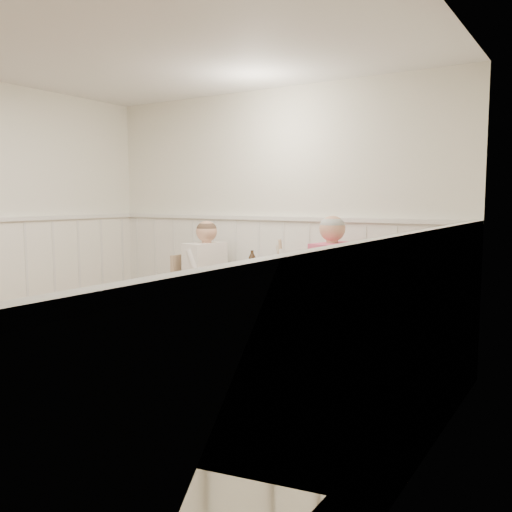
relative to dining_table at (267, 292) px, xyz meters
The scene contains 16 objects.
ground_plane 1.96m from the dining_table, 95.88° to the right, with size 4.50×4.50×0.00m, color #4A311E.
room_shell 2.05m from the dining_table, 95.88° to the right, with size 4.04×4.54×2.60m.
wainscot 1.17m from the dining_table, 99.33° to the right, with size 4.00×4.49×1.34m.
dining_table is the anchor object (origin of this frame).
chair_right 0.74m from the dining_table, ahead, with size 0.51×0.51×0.86m.
chair_left 0.82m from the dining_table, behind, with size 0.47×0.47×0.95m.
man_in_pink 0.66m from the dining_table, ahead, with size 0.70×0.51×1.40m.
diner_cream 0.70m from the dining_table, behind, with size 0.65×0.45×1.32m.
plate_man 0.23m from the dining_table, 24.37° to the right, with size 0.30×0.30×0.08m.
plate_diner 0.28m from the dining_table, behind, with size 0.26×0.26×0.07m.
beer_glass_a 0.32m from the dining_table, 85.88° to the left, with size 0.07×0.07×0.18m.
beer_glass_b 0.31m from the dining_table, 102.21° to the left, with size 0.07×0.07×0.18m.
beer_bottle 0.40m from the dining_table, 147.47° to the left, with size 0.07×0.07×0.26m.
rolled_napkin 0.33m from the dining_table, 61.37° to the right, with size 0.17×0.10×0.04m.
grass_vase 0.37m from the dining_table, 97.20° to the left, with size 0.05×0.05×0.40m.
gingham_mat 0.33m from the dining_table, 147.66° to the left, with size 0.34×0.31×0.01m.
Camera 1 is at (2.78, -2.47, 1.51)m, focal length 38.00 mm.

